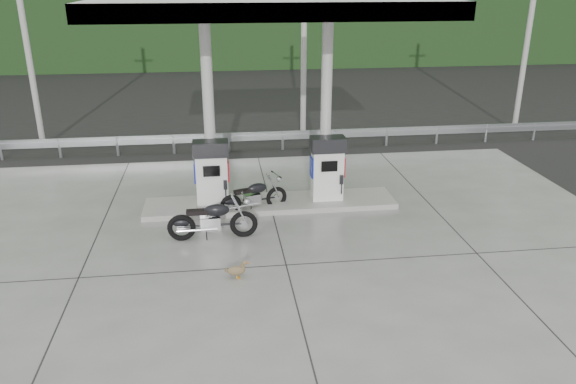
{
  "coord_description": "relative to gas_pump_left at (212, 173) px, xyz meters",
  "views": [
    {
      "loc": [
        -1.38,
        -12.06,
        6.08
      ],
      "look_at": [
        0.3,
        1.0,
        1.0
      ],
      "focal_mm": 35.0,
      "sensor_mm": 36.0,
      "label": 1
    }
  ],
  "objects": [
    {
      "name": "utility_pole_a",
      "position": [
        -6.4,
        7.0,
        2.93
      ],
      "size": [
        0.22,
        0.22,
        8.0
      ],
      "primitive_type": "cylinder",
      "color": "#9B9B95",
      "rests_on": "ground"
    },
    {
      "name": "gas_pump_left",
      "position": [
        0.0,
        0.0,
        0.0
      ],
      "size": [
        0.95,
        0.55,
        1.8
      ],
      "primitive_type": null,
      "color": "white",
      "rests_on": "pump_island"
    },
    {
      "name": "tree_band",
      "position": [
        1.6,
        27.5,
        1.93
      ],
      "size": [
        80.0,
        6.0,
        6.0
      ],
      "primitive_type": "cube",
      "color": "black",
      "rests_on": "ground"
    },
    {
      "name": "pump_island",
      "position": [
        1.6,
        0.0,
        -0.98
      ],
      "size": [
        7.0,
        1.4,
        0.15
      ],
      "primitive_type": "cube",
      "color": "gray",
      "rests_on": "forecourt_apron"
    },
    {
      "name": "gas_pump_right",
      "position": [
        3.2,
        0.0,
        0.0
      ],
      "size": [
        0.95,
        0.55,
        1.8
      ],
      "primitive_type": null,
      "color": "white",
      "rests_on": "pump_island"
    },
    {
      "name": "duck",
      "position": [
        0.47,
        -3.93,
        -0.88
      ],
      "size": [
        0.48,
        0.15,
        0.34
      ],
      "primitive_type": null,
      "rotation": [
        0.0,
        0.0,
        0.04
      ],
      "color": "brown",
      "rests_on": "forecourt_apron"
    },
    {
      "name": "canopy_roof",
      "position": [
        1.6,
        0.0,
        4.3
      ],
      "size": [
        8.5,
        5.0,
        0.4
      ],
      "primitive_type": "cube",
      "color": "silver",
      "rests_on": "canopy_column_left"
    },
    {
      "name": "forested_hills",
      "position": [
        1.6,
        57.5,
        -1.07
      ],
      "size": [
        100.0,
        40.0,
        140.0
      ],
      "primitive_type": null,
      "color": "black",
      "rests_on": "ground"
    },
    {
      "name": "guardrail",
      "position": [
        1.6,
        5.5,
        -0.36
      ],
      "size": [
        26.0,
        0.16,
        1.42
      ],
      "primitive_type": null,
      "color": "gray",
      "rests_on": "ground"
    },
    {
      "name": "canopy_column_left",
      "position": [
        0.0,
        0.4,
        1.6
      ],
      "size": [
        0.3,
        0.3,
        5.0
      ],
      "primitive_type": "cylinder",
      "color": "silver",
      "rests_on": "pump_island"
    },
    {
      "name": "motorcycle_left",
      "position": [
        -0.01,
        -1.9,
        -0.56
      ],
      "size": [
        2.06,
        0.67,
        0.97
      ],
      "primitive_type": null,
      "rotation": [
        0.0,
        0.0,
        0.01
      ],
      "color": "black",
      "rests_on": "forecourt_apron"
    },
    {
      "name": "road",
      "position": [
        1.6,
        9.0,
        -1.07
      ],
      "size": [
        60.0,
        7.0,
        0.01
      ],
      "primitive_type": "cube",
      "color": "black",
      "rests_on": "ground"
    },
    {
      "name": "utility_pole_c",
      "position": [
        12.6,
        7.0,
        2.93
      ],
      "size": [
        0.22,
        0.22,
        8.0
      ],
      "primitive_type": "cylinder",
      "color": "#9B9B95",
      "rests_on": "ground"
    },
    {
      "name": "canopy_column_right",
      "position": [
        3.2,
        0.4,
        1.6
      ],
      "size": [
        0.3,
        0.3,
        5.0
      ],
      "primitive_type": "cylinder",
      "color": "silver",
      "rests_on": "pump_island"
    },
    {
      "name": "utility_pole_b",
      "position": [
        3.6,
        7.0,
        2.93
      ],
      "size": [
        0.22,
        0.22,
        8.0
      ],
      "primitive_type": "cylinder",
      "color": "#9B9B95",
      "rests_on": "ground"
    },
    {
      "name": "ground",
      "position": [
        1.6,
        -2.5,
        -1.07
      ],
      "size": [
        160.0,
        160.0,
        0.0
      ],
      "primitive_type": "plane",
      "color": "black",
      "rests_on": "ground"
    },
    {
      "name": "forecourt_apron",
      "position": [
        1.6,
        -2.5,
        -1.06
      ],
      "size": [
        18.0,
        14.0,
        0.02
      ],
      "primitive_type": "cube",
      "color": "slate",
      "rests_on": "ground"
    },
    {
      "name": "motorcycle_right",
      "position": [
        1.11,
        -0.34,
        -0.61
      ],
      "size": [
        1.93,
        1.14,
        0.87
      ],
      "primitive_type": null,
      "rotation": [
        0.0,
        0.0,
        0.33
      ],
      "color": "black",
      "rests_on": "forecourt_apron"
    }
  ]
}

